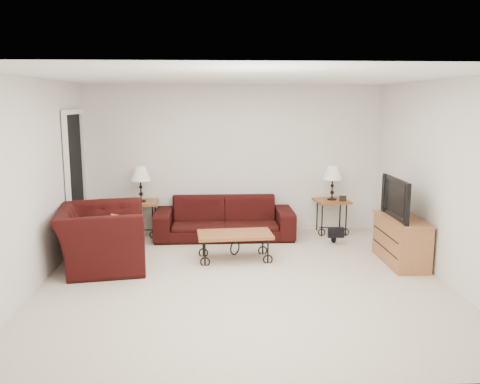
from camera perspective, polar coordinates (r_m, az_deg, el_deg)
The scene contains 20 objects.
ground at distance 6.49m, azimuth 0.34°, elevation -9.82°, with size 5.00×5.00×0.00m, color beige.
wall_back at distance 8.65m, azimuth -0.65°, elevation 3.73°, with size 5.00×0.02×2.50m, color silver.
wall_front at distance 3.74m, azimuth 2.70°, elevation -4.89°, with size 5.00×0.02×2.50m, color silver.
wall_left at distance 6.52m, azimuth -22.14°, elevation 0.86°, with size 0.02×5.00×2.50m, color silver.
wall_right at distance 6.80m, azimuth 21.88°, elevation 1.24°, with size 0.02×5.00×2.50m, color silver.
ceiling at distance 6.11m, azimuth 0.37°, elevation 12.80°, with size 5.00×5.00×0.00m, color white.
doorway at distance 8.11m, azimuth -18.10°, elevation 1.15°, with size 0.08×0.94×2.04m, color black.
sofa at distance 8.33m, azimuth -1.78°, elevation -2.94°, with size 2.26×0.89×0.66m, color black.
side_table_left at distance 8.59m, azimuth -11.02°, elevation -2.98°, with size 0.54×0.54×0.59m, color brown.
side_table_right at distance 8.75m, azimuth 10.27°, elevation -2.74°, with size 0.53×0.53×0.58m, color brown.
lamp_left at distance 8.48m, azimuth -11.16°, elevation 0.89°, with size 0.33×0.33×0.59m, color black, non-canonical shape.
lamp_right at distance 8.64m, azimuth 10.39°, elevation 1.03°, with size 0.33×0.33×0.58m, color black, non-canonical shape.
photo_frame_left at distance 8.40m, azimuth -12.25°, elevation -0.94°, with size 0.12×0.02×0.10m, color black.
photo_frame_right at distance 8.57m, azimuth 11.54°, elevation -0.72°, with size 0.12×0.02×0.10m, color black.
coffee_table at distance 7.20m, azimuth -0.58°, elevation -6.16°, with size 1.04×0.56×0.39m, color brown.
armchair at distance 7.08m, azimuth -15.34°, elevation -4.97°, with size 1.28×1.12×0.83m, color black.
throw_pillow at distance 6.98m, azimuth -14.26°, elevation -4.25°, with size 0.38×0.10×0.38m, color #BD3C18.
tv_stand at distance 7.37m, azimuth 17.74°, elevation -5.25°, with size 0.45×1.07×0.64m, color #A76A3E.
television at distance 7.23m, azimuth 17.85°, elevation -0.66°, with size 0.96×0.13×0.55m, color black.
backpack at distance 8.16m, azimuth 10.58°, elevation -3.97°, with size 0.39×0.30×0.50m, color black.
Camera 1 is at (-0.37, -6.09, 2.22)m, focal length 37.77 mm.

